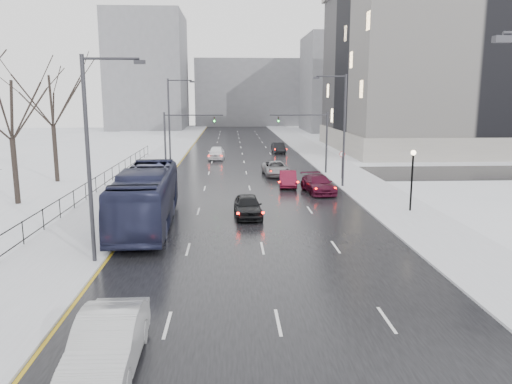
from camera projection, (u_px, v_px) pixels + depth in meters
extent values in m
cube|color=black|center=(244.00, 160.00, 64.19)|extent=(16.00, 150.00, 0.04)
cube|color=black|center=(247.00, 174.00, 52.42)|extent=(130.00, 10.00, 0.04)
cube|color=silver|center=(161.00, 160.00, 63.65)|extent=(5.00, 150.00, 0.16)
cube|color=silver|center=(324.00, 159.00, 64.71)|extent=(5.00, 150.00, 0.16)
cube|color=white|center=(86.00, 161.00, 63.18)|extent=(14.00, 150.00, 0.12)
cube|color=black|center=(64.00, 197.00, 33.85)|extent=(0.04, 70.00, 0.05)
cube|color=black|center=(65.00, 211.00, 34.04)|extent=(0.04, 70.00, 0.05)
cylinder|color=black|center=(65.00, 205.00, 33.97)|extent=(0.06, 0.06, 1.30)
cube|color=#2D2D33|center=(503.00, 39.00, 13.63)|extent=(0.50, 0.25, 0.18)
cylinder|color=#2D2D33|center=(344.00, 132.00, 44.06)|extent=(0.20, 0.20, 10.00)
cylinder|color=#2D2D33|center=(331.00, 76.00, 43.08)|extent=(2.60, 0.12, 0.12)
cube|color=#2D2D33|center=(316.00, 78.00, 43.05)|extent=(0.50, 0.25, 0.18)
cylinder|color=#2D2D33|center=(88.00, 163.00, 23.60)|extent=(0.20, 0.20, 10.00)
cylinder|color=#2D2D33|center=(111.00, 59.00, 22.76)|extent=(2.60, 0.12, 0.12)
cube|color=#2D2D33|center=(140.00, 62.00, 22.85)|extent=(0.50, 0.25, 0.18)
cylinder|color=#2D2D33|center=(169.00, 125.00, 54.98)|extent=(0.20, 0.20, 10.00)
cylinder|color=#2D2D33|center=(180.00, 80.00, 54.14)|extent=(2.60, 0.12, 0.12)
cube|color=#2D2D33|center=(192.00, 82.00, 54.23)|extent=(0.50, 0.25, 0.18)
cylinder|color=black|center=(412.00, 183.00, 34.92)|extent=(0.14, 0.14, 4.00)
sphere|color=#FFE5B2|center=(413.00, 153.00, 34.52)|extent=(0.36, 0.36, 0.36)
cylinder|color=#2D2D33|center=(327.00, 143.00, 52.23)|extent=(0.20, 0.20, 6.50)
cylinder|color=#2D2D33|center=(299.00, 115.00, 51.53)|extent=(6.00, 0.12, 0.12)
imported|color=#2D2D33|center=(278.00, 121.00, 51.53)|extent=(0.15, 0.18, 0.90)
sphere|color=#19FF33|center=(278.00, 121.00, 51.39)|extent=(0.16, 0.16, 0.16)
cylinder|color=#2D2D33|center=(165.00, 144.00, 51.39)|extent=(0.20, 0.20, 6.50)
cylinder|color=#2D2D33|center=(194.00, 115.00, 50.98)|extent=(6.00, 0.12, 0.12)
imported|color=#2D2D33|center=(214.00, 121.00, 51.20)|extent=(0.15, 0.18, 0.90)
sphere|color=#19FF33|center=(214.00, 121.00, 51.05)|extent=(0.16, 0.16, 0.16)
cylinder|color=#2D2D33|center=(342.00, 166.00, 48.70)|extent=(0.06, 0.06, 2.50)
cylinder|color=white|center=(342.00, 154.00, 48.48)|extent=(0.60, 0.03, 0.60)
torus|color=#B20C0C|center=(342.00, 154.00, 48.48)|extent=(0.58, 0.06, 0.58)
cube|color=gray|center=(472.00, 70.00, 75.45)|extent=(40.00, 30.00, 24.00)
cube|color=gray|center=(466.00, 139.00, 77.44)|extent=(40.60, 30.60, 3.00)
cube|color=slate|center=(356.00, 84.00, 117.46)|extent=(24.00, 20.00, 22.00)
cube|color=slate|center=(148.00, 72.00, 124.18)|extent=(18.00, 22.00, 28.00)
cube|color=slate|center=(250.00, 93.00, 141.14)|extent=(30.00, 18.00, 18.00)
imported|color=#AFB0B3|center=(108.00, 343.00, 14.86)|extent=(1.89, 5.20, 1.70)
imported|color=#20233E|center=(146.00, 197.00, 31.32)|extent=(3.59, 13.24, 3.66)
imported|color=black|center=(248.00, 206.00, 33.81)|extent=(2.01, 4.52, 1.51)
imported|color=maroon|center=(288.00, 179.00, 45.18)|extent=(1.85, 4.43, 1.43)
imported|color=gray|center=(276.00, 168.00, 51.54)|extent=(2.76, 5.40, 1.46)
imported|color=#420B1F|center=(318.00, 184.00, 42.23)|extent=(2.70, 5.40, 1.51)
imported|color=white|center=(216.00, 153.00, 64.73)|extent=(2.23, 5.08, 1.70)
imported|color=black|center=(278.00, 148.00, 71.92)|extent=(1.86, 4.58, 1.48)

